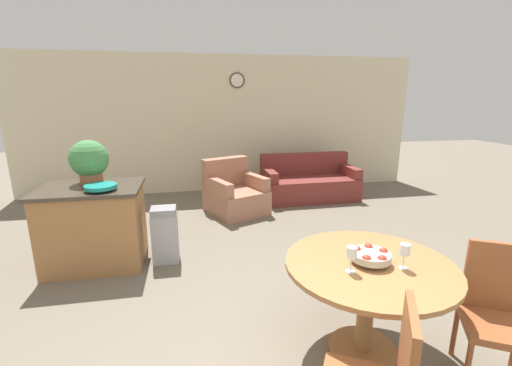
{
  "coord_description": "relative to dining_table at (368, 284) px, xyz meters",
  "views": [
    {
      "loc": [
        -0.67,
        -1.3,
        1.9
      ],
      "look_at": [
        0.04,
        2.39,
        0.95
      ],
      "focal_mm": 24.0,
      "sensor_mm": 36.0,
      "label": 1
    }
  ],
  "objects": [
    {
      "name": "wall_back",
      "position": [
        -0.55,
        4.94,
        0.77
      ],
      "size": [
        8.0,
        0.09,
        2.7
      ],
      "color": "beige",
      "rests_on": "ground_plane"
    },
    {
      "name": "dining_table",
      "position": [
        0.0,
        0.0,
        0.0
      ],
      "size": [
        1.21,
        1.21,
        0.75
      ],
      "color": "#9E6B3D",
      "rests_on": "ground_plane"
    },
    {
      "name": "dining_chair_near_right",
      "position": [
        0.76,
        -0.35,
        -0.07
      ],
      "size": [
        0.57,
        0.57,
        0.94
      ],
      "rotation": [
        0.0,
        0.0,
        8.9
      ],
      "color": "brown",
      "rests_on": "ground_plane"
    },
    {
      "name": "fruit_bowl",
      "position": [
        0.0,
        0.0,
        0.23
      ],
      "size": [
        0.28,
        0.28,
        0.1
      ],
      "color": "#B7B29E",
      "rests_on": "dining_table"
    },
    {
      "name": "wine_glass_left",
      "position": [
        -0.2,
        -0.09,
        0.3
      ],
      "size": [
        0.07,
        0.07,
        0.18
      ],
      "color": "silver",
      "rests_on": "dining_table"
    },
    {
      "name": "wine_glass_right",
      "position": [
        0.18,
        -0.12,
        0.3
      ],
      "size": [
        0.07,
        0.07,
        0.18
      ],
      "color": "silver",
      "rests_on": "dining_table"
    },
    {
      "name": "kitchen_island",
      "position": [
        -2.34,
        1.93,
        -0.11
      ],
      "size": [
        1.09,
        0.82,
        0.93
      ],
      "color": "#9E6B3D",
      "rests_on": "ground_plane"
    },
    {
      "name": "teal_bowl",
      "position": [
        -2.18,
        1.73,
        0.39
      ],
      "size": [
        0.33,
        0.33,
        0.06
      ],
      "color": "teal",
      "rests_on": "kitchen_island"
    },
    {
      "name": "potted_plant",
      "position": [
        -2.36,
        2.1,
        0.61
      ],
      "size": [
        0.43,
        0.43,
        0.5
      ],
      "color": "#A36642",
      "rests_on": "kitchen_island"
    },
    {
      "name": "trash_bin",
      "position": [
        -1.56,
        1.83,
        -0.25
      ],
      "size": [
        0.29,
        0.26,
        0.66
      ],
      "color": "#9E9EA3",
      "rests_on": "ground_plane"
    },
    {
      "name": "couch",
      "position": [
        0.97,
        3.99,
        -0.29
      ],
      "size": [
        1.76,
        0.88,
        0.83
      ],
      "rotation": [
        0.0,
        0.0,
        0.02
      ],
      "color": "maroon",
      "rests_on": "ground_plane"
    },
    {
      "name": "armchair",
      "position": [
        -0.53,
        3.46,
        -0.28
      ],
      "size": [
        1.1,
        1.16,
        0.88
      ],
      "rotation": [
        0.0,
        0.0,
        0.4
      ],
      "color": "#A87056",
      "rests_on": "ground_plane"
    }
  ]
}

